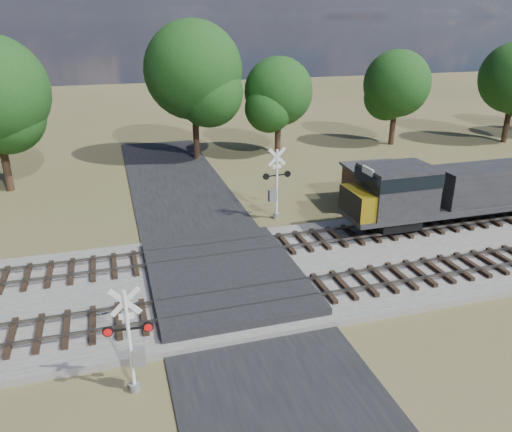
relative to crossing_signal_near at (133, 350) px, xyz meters
name	(u,v)px	position (x,y,z in m)	size (l,w,h in m)	color
ground	(227,287)	(4.57, 5.90, -1.66)	(160.00, 160.00, 0.00)	#4E4E29
ballast_bed	(408,253)	(14.57, 6.40, -1.51)	(140.00, 10.00, 0.30)	gray
road	(227,286)	(4.57, 5.90, -1.62)	(7.00, 60.00, 0.08)	black
crossing_panel	(225,276)	(4.57, 6.40, -1.35)	(7.00, 9.00, 0.62)	#262628
track_near	(305,290)	(7.69, 3.90, -1.25)	(140.00, 2.60, 0.33)	black
track_far	(271,245)	(7.69, 8.90, -1.25)	(140.00, 2.60, 0.33)	black
crossing_signal_near	(133,350)	(0.00, 0.00, 0.00)	(1.61, 0.36, 4.00)	silver
crossing_signal_far	(275,190)	(9.46, 13.40, 0.24)	(1.84, 0.42, 4.57)	silver
equipment_shed	(376,186)	(16.67, 13.78, -0.34)	(4.10, 4.10, 2.61)	#3F2E1B
treeline	(217,84)	(8.92, 26.93, 5.04)	(78.84, 12.58, 11.76)	black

